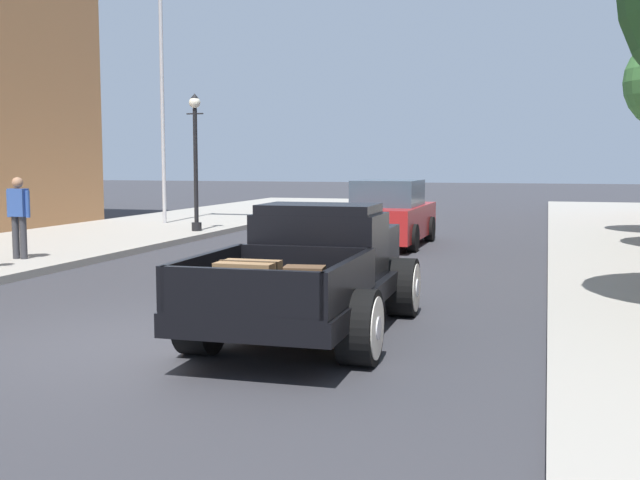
% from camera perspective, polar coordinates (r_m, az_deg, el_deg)
% --- Properties ---
extents(ground_plane, '(140.00, 140.00, 0.00)m').
position_cam_1_polar(ground_plane, '(9.42, -12.57, -7.34)').
color(ground_plane, '#333338').
extents(hotrod_truck_black, '(2.24, 4.96, 1.58)m').
position_cam_1_polar(hotrod_truck_black, '(9.82, -0.15, -2.19)').
color(hotrod_truck_black, black).
rests_on(hotrod_truck_black, ground).
extents(car_background_red, '(1.89, 4.31, 1.65)m').
position_cam_1_polar(car_background_red, '(19.68, 5.06, 1.82)').
color(car_background_red, '#AD1E1E').
rests_on(car_background_red, ground).
extents(pedestrian_sidewalk_left, '(0.53, 0.22, 1.65)m').
position_cam_1_polar(pedestrian_sidewalk_left, '(16.83, -21.14, 1.87)').
color(pedestrian_sidewalk_left, '#333338').
rests_on(pedestrian_sidewalk_left, sidewalk_left).
extents(street_lamp_far, '(0.50, 0.32, 3.85)m').
position_cam_1_polar(street_lamp_far, '(22.33, -9.08, 6.39)').
color(street_lamp_far, black).
rests_on(street_lamp_far, sidewalk_left).
extents(flagpole, '(1.74, 0.16, 9.16)m').
position_cam_1_polar(flagpole, '(25.60, -11.05, 13.87)').
color(flagpole, '#B2B2B7').
rests_on(flagpole, sidewalk_left).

